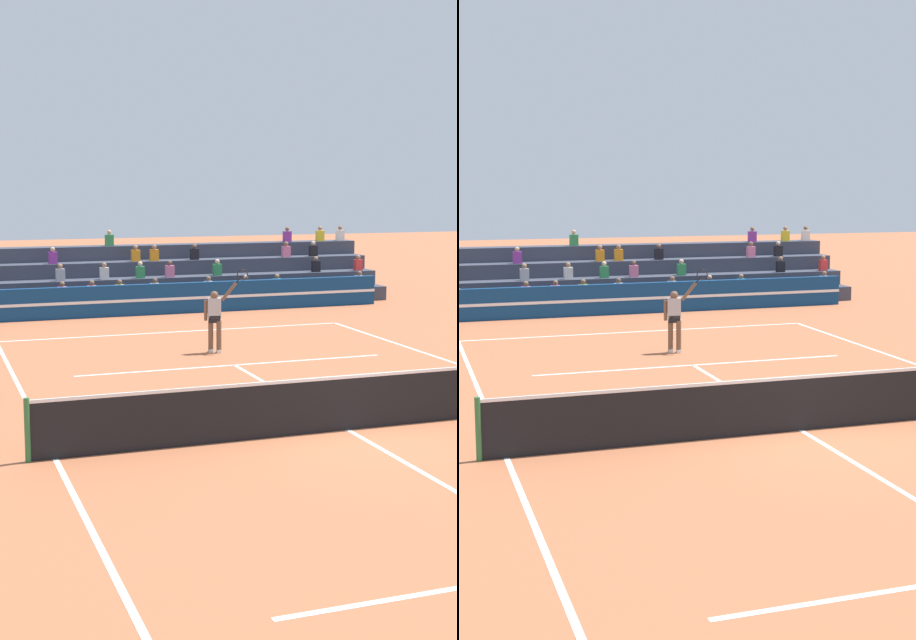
{
  "view_description": "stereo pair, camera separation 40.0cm",
  "coord_description": "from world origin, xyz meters",
  "views": [
    {
      "loc": [
        -7.5,
        -14.7,
        4.62
      ],
      "look_at": [
        0.02,
        6.94,
        1.1
      ],
      "focal_mm": 50.0,
      "sensor_mm": 36.0,
      "label": 1
    },
    {
      "loc": [
        -7.12,
        -14.83,
        4.62
      ],
      "look_at": [
        0.02,
        6.94,
        1.1
      ],
      "focal_mm": 50.0,
      "sensor_mm": 36.0,
      "label": 2
    }
  ],
  "objects": [
    {
      "name": "tennis_net",
      "position": [
        0.0,
        0.0,
        0.54
      ],
      "size": [
        12.0,
        0.1,
        1.1
      ],
      "color": "#2D6B38",
      "rests_on": "ground"
    },
    {
      "name": "bleacher_stand",
      "position": [
        0.01,
        18.94,
        0.83
      ],
      "size": [
        20.09,
        3.8,
        2.83
      ],
      "color": "#383D4C",
      "rests_on": "ground"
    },
    {
      "name": "tennis_player",
      "position": [
        0.08,
        8.22,
        0.98
      ],
      "size": [
        1.24,
        0.47,
        2.36
      ],
      "color": "brown",
      "rests_on": "ground"
    },
    {
      "name": "sponsor_banner_wall",
      "position": [
        0.0,
        15.77,
        0.55
      ],
      "size": [
        18.0,
        0.26,
        1.1
      ],
      "color": "navy",
      "rests_on": "ground"
    },
    {
      "name": "tennis_ball",
      "position": [
        1.6,
        1.31,
        0.03
      ],
      "size": [
        0.07,
        0.07,
        0.07
      ],
      "primitive_type": "sphere",
      "color": "#C6DB33",
      "rests_on": "ground"
    },
    {
      "name": "court_lines",
      "position": [
        0.0,
        0.0,
        0.0
      ],
      "size": [
        11.1,
        23.9,
        0.01
      ],
      "color": "white",
      "rests_on": "ground"
    },
    {
      "name": "ground_plane",
      "position": [
        0.0,
        0.0,
        0.0
      ],
      "size": [
        120.0,
        120.0,
        0.0
      ],
      "primitive_type": "plane",
      "color": "#AD603D"
    }
  ]
}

